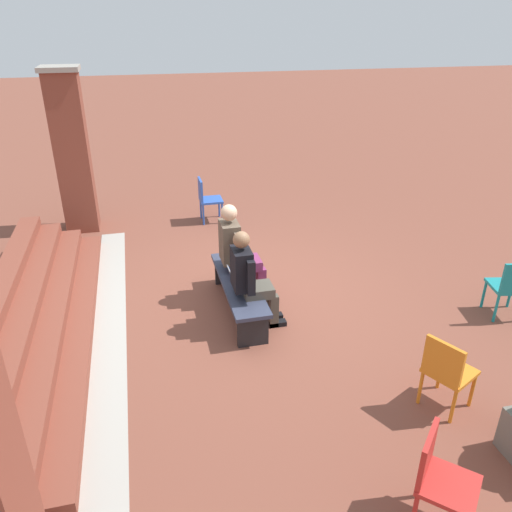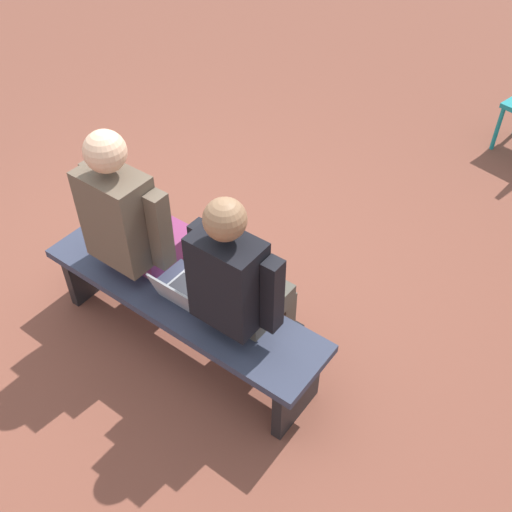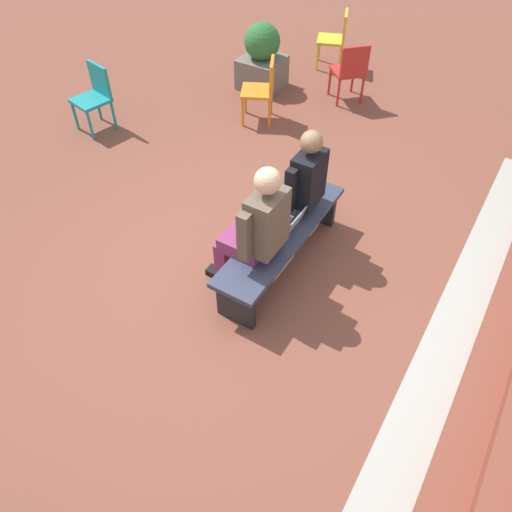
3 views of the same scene
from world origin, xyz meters
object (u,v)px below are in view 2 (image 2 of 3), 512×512
bench (182,306)px  person_adult (136,224)px  laptop (186,294)px  person_student (241,286)px

bench → person_adult: size_ratio=1.30×
person_adult → laptop: bearing=169.0°
bench → laptop: 0.16m
bench → person_adult: 0.53m
person_student → person_adult: (0.75, -0.00, 0.03)m
person_adult → laptop: size_ratio=4.32×
bench → person_student: size_ratio=1.37×
person_student → person_adult: size_ratio=0.95×
person_adult → laptop: 0.49m
bench → person_adult: bearing=-10.9°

